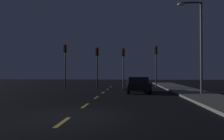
# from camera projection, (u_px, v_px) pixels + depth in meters

# --- Properties ---
(ground_plane) EXTENTS (80.00, 80.00, 0.00)m
(ground_plane) POSITION_uv_depth(u_px,v_px,m) (98.00, 97.00, 15.67)
(ground_plane) COLOR black
(sidewalk_curb_right) EXTENTS (3.00, 40.00, 0.15)m
(sidewalk_curb_right) POSITION_uv_depth(u_px,v_px,m) (204.00, 96.00, 15.05)
(sidewalk_curb_right) COLOR gray
(sidewalk_curb_right) RESTS_ON ground_plane
(lane_stripe_nearest) EXTENTS (0.16, 1.60, 0.01)m
(lane_stripe_nearest) POSITION_uv_depth(u_px,v_px,m) (62.00, 122.00, 7.50)
(lane_stripe_nearest) COLOR #EACC4C
(lane_stripe_nearest) RESTS_ON ground_plane
(lane_stripe_second) EXTENTS (0.16, 1.60, 0.01)m
(lane_stripe_second) POSITION_uv_depth(u_px,v_px,m) (85.00, 106.00, 11.29)
(lane_stripe_second) COLOR #EACC4C
(lane_stripe_second) RESTS_ON ground_plane
(lane_stripe_third) EXTENTS (0.16, 1.60, 0.01)m
(lane_stripe_third) POSITION_uv_depth(u_px,v_px,m) (96.00, 97.00, 15.07)
(lane_stripe_third) COLOR #EACC4C
(lane_stripe_third) RESTS_ON ground_plane
(lane_stripe_fourth) EXTENTS (0.16, 1.60, 0.01)m
(lane_stripe_fourth) POSITION_uv_depth(u_px,v_px,m) (103.00, 92.00, 18.86)
(lane_stripe_fourth) COLOR #EACC4C
(lane_stripe_fourth) RESTS_ON ground_plane
(lane_stripe_fifth) EXTENTS (0.16, 1.60, 0.01)m
(lane_stripe_fifth) POSITION_uv_depth(u_px,v_px,m) (108.00, 89.00, 22.65)
(lane_stripe_fifth) COLOR #EACC4C
(lane_stripe_fifth) RESTS_ON ground_plane
(lane_stripe_sixth) EXTENTS (0.16, 1.60, 0.01)m
(lane_stripe_sixth) POSITION_uv_depth(u_px,v_px,m) (111.00, 87.00, 26.43)
(lane_stripe_sixth) COLOR #EACC4C
(lane_stripe_sixth) RESTS_ON ground_plane
(traffic_signal_far_left) EXTENTS (0.32, 0.38, 4.99)m
(traffic_signal_far_left) POSITION_uv_depth(u_px,v_px,m) (65.00, 58.00, 24.99)
(traffic_signal_far_left) COLOR black
(traffic_signal_far_left) RESTS_ON ground_plane
(traffic_signal_center_left) EXTENTS (0.32, 0.38, 4.61)m
(traffic_signal_center_left) POSITION_uv_depth(u_px,v_px,m) (97.00, 60.00, 24.67)
(traffic_signal_center_left) COLOR black
(traffic_signal_center_left) RESTS_ON ground_plane
(traffic_signal_center_right) EXTENTS (0.32, 0.38, 4.52)m
(traffic_signal_center_right) POSITION_uv_depth(u_px,v_px,m) (123.00, 60.00, 24.42)
(traffic_signal_center_right) COLOR #4C4C51
(traffic_signal_center_right) RESTS_ON ground_plane
(traffic_signal_far_right) EXTENTS (0.32, 0.38, 4.76)m
(traffic_signal_far_right) POSITION_uv_depth(u_px,v_px,m) (156.00, 58.00, 24.11)
(traffic_signal_far_right) COLOR #2D2D30
(traffic_signal_far_right) RESTS_ON ground_plane
(car_stopped_ahead) EXTENTS (2.23, 4.17, 1.38)m
(car_stopped_ahead) POSITION_uv_depth(u_px,v_px,m) (137.00, 84.00, 18.95)
(car_stopped_ahead) COLOR black
(car_stopped_ahead) RESTS_ON ground_plane
(street_lamp_right) EXTENTS (1.88, 0.36, 7.25)m
(street_lamp_right) POSITION_uv_depth(u_px,v_px,m) (197.00, 39.00, 16.50)
(street_lamp_right) COLOR #4C4C51
(street_lamp_right) RESTS_ON ground_plane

